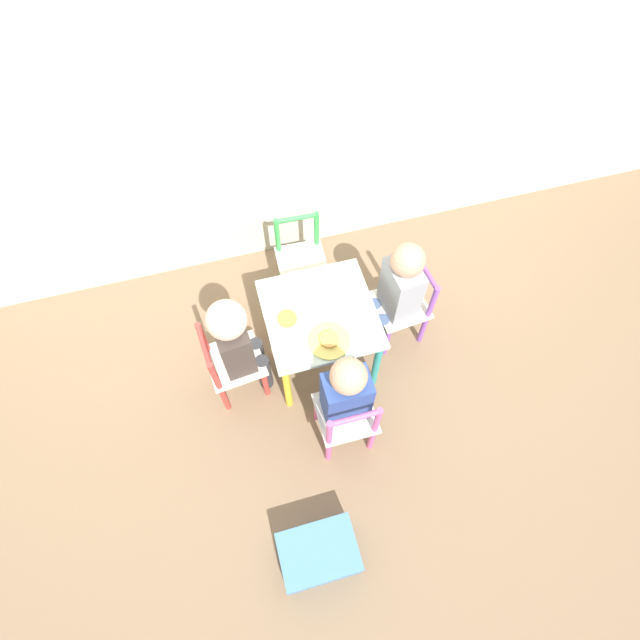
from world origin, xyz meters
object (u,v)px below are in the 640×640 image
object	(u,v)px
child_right	(398,288)
chair_red	(231,364)
kids_table	(320,321)
chair_pink	(346,419)
child_left	(237,340)
storage_bin	(319,553)
child_front	(344,393)
plate_left	(287,320)
plate_front	(329,340)
chair_purple	(404,305)
chair_green	(301,260)

from	to	relation	value
child_right	chair_red	bearing A→B (deg)	-89.73
kids_table	chair_pink	bearing A→B (deg)	-90.39
child_left	storage_bin	xyz separation A→B (m)	(0.13, -0.91, -0.37)
child_front	child_right	bearing A→B (deg)	-132.21
chair_red	storage_bin	xyz separation A→B (m)	(0.19, -0.90, -0.17)
kids_table	child_front	size ratio (longest dim) A/B	0.72
kids_table	plate_left	distance (m)	0.18
chair_pink	child_right	size ratio (longest dim) A/B	0.70
plate_left	plate_front	distance (m)	0.22
chair_purple	child_front	distance (m)	0.67
kids_table	child_front	distance (m)	0.41
chair_red	child_left	distance (m)	0.21
child_left	child_right	distance (m)	0.81
plate_front	chair_green	bearing A→B (deg)	88.05
kids_table	child_left	world-z (taller)	child_left
child_left	storage_bin	distance (m)	0.99
storage_bin	child_front	bearing A→B (deg)	64.09
plate_left	plate_front	size ratio (longest dim) A/B	1.04
kids_table	chair_green	size ratio (longest dim) A/B	1.01
chair_purple	chair_pink	bearing A→B (deg)	-47.86
kids_table	chair_pink	distance (m)	0.48
child_front	plate_left	distance (m)	0.43
plate_left	chair_red	bearing A→B (deg)	-171.23
chair_pink	chair_purple	xyz separation A→B (m)	(0.47, 0.51, 0.00)
kids_table	child_left	size ratio (longest dim) A/B	0.71
chair_red	child_left	xyz separation A→B (m)	(0.06, 0.01, 0.20)
child_front	chair_green	bearing A→B (deg)	-91.19
child_left	plate_front	world-z (taller)	child_left
chair_pink	chair_red	bearing A→B (deg)	-41.89
chair_pink	child_right	xyz separation A→B (m)	(0.40, 0.50, 0.19)
child_front	plate_left	xyz separation A→B (m)	(-0.15, 0.40, 0.03)
plate_left	plate_front	bearing A→B (deg)	-45.00
chair_pink	storage_bin	size ratio (longest dim) A/B	1.55
child_left	child_front	size ratio (longest dim) A/B	1.02
plate_left	storage_bin	size ratio (longest dim) A/B	0.60
child_right	plate_left	xyz separation A→B (m)	(-0.56, -0.04, 0.02)
chair_purple	storage_bin	world-z (taller)	chair_purple
chair_green	plate_left	size ratio (longest dim) A/B	2.56
chair_purple	chair_green	size ratio (longest dim) A/B	1.00
plate_front	child_left	bearing A→B (deg)	164.02
kids_table	child_right	world-z (taller)	child_right
chair_red	plate_left	xyz separation A→B (m)	(0.31, 0.05, 0.21)
chair_green	child_front	distance (m)	0.88
chair_green	child_left	world-z (taller)	child_left
chair_pink	child_front	world-z (taller)	child_front
plate_front	storage_bin	xyz separation A→B (m)	(-0.27, -0.80, -0.38)
child_right	plate_front	distance (m)	0.45
child_left	chair_red	bearing A→B (deg)	90.00
child_left	plate_front	bearing A→B (deg)	-111.81
chair_green	child_right	size ratio (longest dim) A/B	0.70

